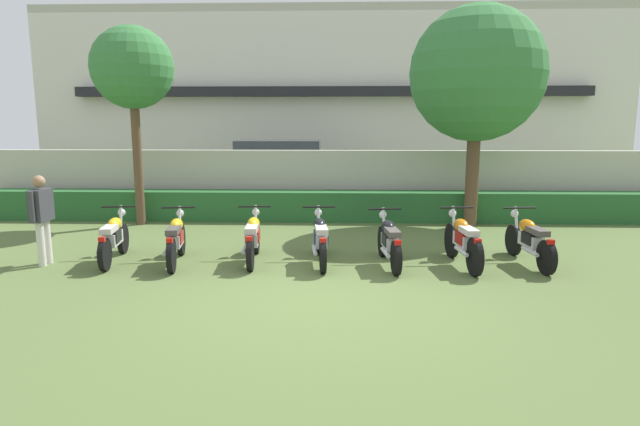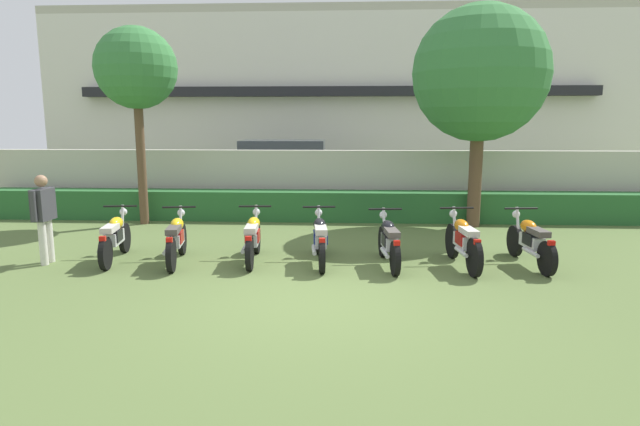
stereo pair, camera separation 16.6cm
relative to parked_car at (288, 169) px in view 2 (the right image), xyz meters
The scene contains 15 objects.
ground 10.29m from the parked_car, 81.66° to the right, with size 60.00×60.00×0.00m, color #566B38.
building 6.98m from the parked_car, 76.81° to the left, with size 23.09×6.50×6.88m.
compound_wall 3.67m from the parked_car, 66.10° to the right, with size 21.93×0.30×1.74m, color #BCB7A8.
hedge_row 4.36m from the parked_car, 69.86° to the right, with size 17.55×0.70×0.74m, color #28602D.
parked_car is the anchor object (origin of this frame).
tree_near_inspector 6.26m from the parked_car, 122.40° to the right, with size 1.91×1.91×4.68m.
tree_far_side 7.31m from the parked_car, 43.04° to the right, with size 3.11×3.11×5.12m.
motorcycle_in_row_0 8.55m from the parked_car, 104.80° to the right, with size 0.60×1.80×0.94m.
motorcycle_in_row_1 8.41m from the parked_car, 97.06° to the right, with size 0.60×1.80×0.95m.
motorcycle_in_row_2 8.18m from the parked_car, 87.87° to the right, with size 0.60×1.79×0.95m.
motorcycle_in_row_3 8.36m from the parked_car, 79.63° to the right, with size 0.60×1.87×0.95m.
motorcycle_in_row_4 8.76m from the parked_car, 72.02° to the right, with size 0.60×1.79×0.94m.
motorcycle_in_row_5 9.24m from the parked_car, 64.53° to the right, with size 0.60×1.86×0.97m.
motorcycle_in_row_6 9.67m from the parked_car, 57.75° to the right, with size 0.60×1.87×0.94m.
inspector_person 9.12m from the parked_car, 111.24° to the right, with size 0.22×0.64×1.57m.
Camera 2 is at (0.50, -7.15, 2.46)m, focal length 29.68 mm.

